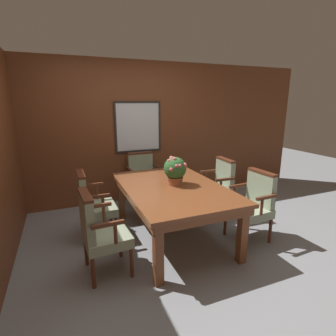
# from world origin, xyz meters

# --- Properties ---
(ground_plane) EXTENTS (14.00, 14.00, 0.00)m
(ground_plane) POSITION_xyz_m (0.00, 0.00, 0.00)
(ground_plane) COLOR gray
(wall_back) EXTENTS (7.20, 0.08, 2.45)m
(wall_back) POSITION_xyz_m (0.00, 1.85, 1.23)
(wall_back) COLOR brown
(wall_back) RESTS_ON ground_plane
(dining_table) EXTENTS (1.20, 1.83, 0.72)m
(dining_table) POSITION_xyz_m (0.17, 0.24, 0.63)
(dining_table) COLOR brown
(dining_table) RESTS_ON ground_plane
(chair_left_far) EXTENTS (0.45, 0.53, 0.91)m
(chair_left_far) POSITION_xyz_m (-0.80, 0.62, 0.50)
(chair_left_far) COLOR #562B19
(chair_left_far) RESTS_ON ground_plane
(chair_right_far) EXTENTS (0.47, 0.54, 0.91)m
(chair_right_far) POSITION_xyz_m (1.12, 0.65, 0.50)
(chair_right_far) COLOR #562B19
(chair_right_far) RESTS_ON ground_plane
(chair_left_near) EXTENTS (0.48, 0.55, 0.91)m
(chair_left_near) POSITION_xyz_m (-0.82, -0.17, 0.50)
(chair_left_near) COLOR #562B19
(chair_left_near) RESTS_ON ground_plane
(chair_right_near) EXTENTS (0.48, 0.55, 0.91)m
(chair_right_near) POSITION_xyz_m (1.13, -0.17, 0.50)
(chair_right_near) COLOR #562B19
(chair_right_near) RESTS_ON ground_plane
(chair_head_far) EXTENTS (0.54, 0.46, 0.91)m
(chair_head_far) POSITION_xyz_m (0.16, 1.54, 0.50)
(chair_head_far) COLOR #562B19
(chair_head_far) RESTS_ON ground_plane
(potted_plant) EXTENTS (0.29, 0.29, 0.37)m
(potted_plant) POSITION_xyz_m (0.22, 0.28, 0.92)
(potted_plant) COLOR #9E5638
(potted_plant) RESTS_ON dining_table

